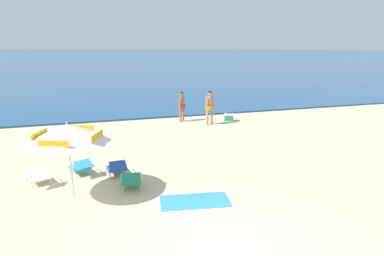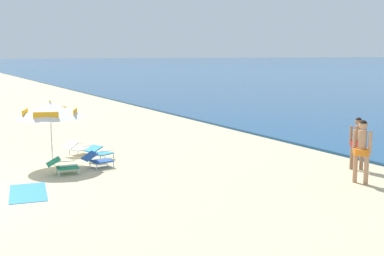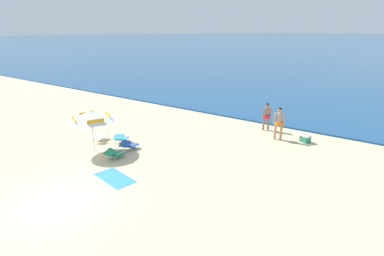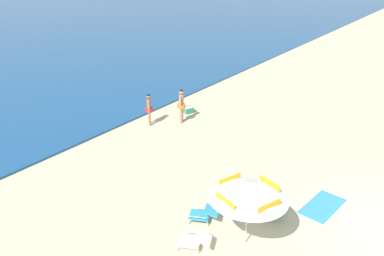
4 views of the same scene
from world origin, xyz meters
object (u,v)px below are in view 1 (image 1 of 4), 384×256
person_standing_beside (182,104)px  cooler_box (229,117)px  beach_umbrella_striped_main (68,133)px  lounge_chair_spare_folded (117,167)px  beach_towel (195,201)px  person_standing_near_shore (210,105)px  lounge_chair_beside_umbrella (131,180)px  lounge_chair_under_umbrella (39,176)px  lounge_chair_facing_sea (81,166)px

person_standing_beside → cooler_box: size_ratio=2.71×
beach_umbrella_striped_main → lounge_chair_spare_folded: bearing=41.2°
lounge_chair_spare_folded → beach_towel: size_ratio=0.53×
lounge_chair_spare_folded → person_standing_beside: bearing=59.4°
lounge_chair_spare_folded → person_standing_near_shore: 7.79m
lounge_chair_beside_umbrella → lounge_chair_spare_folded: size_ratio=0.99×
lounge_chair_under_umbrella → beach_umbrella_striped_main: bearing=-48.0°
person_standing_beside → cooler_box: 2.68m
lounge_chair_under_umbrella → lounge_chair_spare_folded: bearing=0.7°
lounge_chair_facing_sea → person_standing_beside: size_ratio=0.62×
beach_towel → lounge_chair_facing_sea: bearing=135.2°
beach_umbrella_striped_main → lounge_chair_under_umbrella: size_ratio=2.97×
lounge_chair_beside_umbrella → person_standing_near_shore: 8.50m
lounge_chair_spare_folded → person_standing_beside: person_standing_beside is taller
lounge_chair_beside_umbrella → lounge_chair_facing_sea: 2.07m
lounge_chair_beside_umbrella → cooler_box: bearing=49.6°
cooler_box → beach_towel: size_ratio=0.33×
lounge_chair_facing_sea → person_standing_beside: 8.27m
cooler_box → beach_towel: (-4.77, -8.58, -0.20)m
person_standing_near_shore → beach_towel: size_ratio=0.97×
beach_umbrella_striped_main → lounge_chair_facing_sea: 2.11m
lounge_chair_facing_sea → lounge_chair_beside_umbrella: bearing=-48.8°
lounge_chair_spare_folded → cooler_box: size_ratio=1.59×
lounge_chair_under_umbrella → cooler_box: 10.73m
lounge_chair_under_umbrella → person_standing_beside: 9.35m
cooler_box → lounge_chair_beside_umbrella: bearing=-130.4°
lounge_chair_facing_sea → person_standing_beside: (5.12, 6.46, 0.66)m
lounge_chair_beside_umbrella → lounge_chair_spare_folded: bearing=104.9°
lounge_chair_facing_sea → person_standing_near_shore: (6.30, 5.32, 0.74)m
beach_umbrella_striped_main → lounge_chair_spare_folded: (1.25, 1.10, -1.48)m
person_standing_beside → lounge_chair_beside_umbrella: bearing=-115.1°
beach_umbrella_striped_main → beach_towel: size_ratio=1.68×
lounge_chair_beside_umbrella → person_standing_near_shore: (4.93, 6.88, 0.74)m
person_standing_beside → beach_towel: 9.60m
lounge_chair_beside_umbrella → cooler_box: 9.62m
lounge_chair_facing_sea → lounge_chair_under_umbrella: bearing=-159.4°
beach_umbrella_striped_main → lounge_chair_spare_folded: 2.23m
person_standing_near_shore → lounge_chair_spare_folded: bearing=-132.5°
beach_towel → lounge_chair_beside_umbrella: bearing=139.4°
person_standing_beside → person_standing_near_shore: bearing=-44.2°
beach_umbrella_striped_main → person_standing_near_shore: size_ratio=1.73×
lounge_chair_facing_sea → lounge_chair_spare_folded: size_ratio=1.06×
beach_umbrella_striped_main → lounge_chair_facing_sea: size_ratio=3.02×
lounge_chair_spare_folded → person_standing_beside: size_ratio=0.59×
lounge_chair_spare_folded → person_standing_beside: (4.07, 6.87, 0.66)m
lounge_chair_beside_umbrella → beach_towel: (1.47, -1.26, -0.27)m
lounge_chair_facing_sea → beach_umbrella_striped_main: bearing=-97.3°
lounge_chair_under_umbrella → lounge_chair_facing_sea: lounge_chair_under_umbrella is taller
person_standing_near_shore → cooler_box: bearing=19.0°
lounge_chair_spare_folded → beach_towel: (1.78, -2.41, -0.27)m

